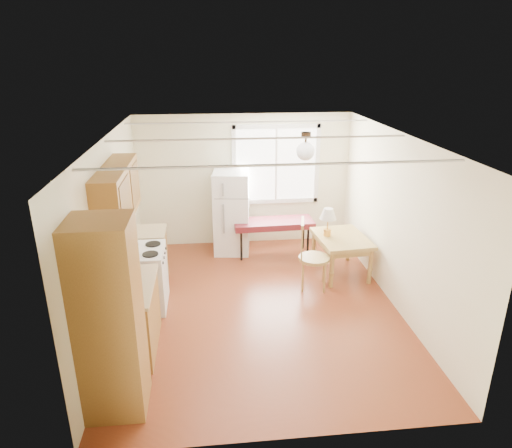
{
  "coord_description": "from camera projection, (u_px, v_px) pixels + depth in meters",
  "views": [
    {
      "loc": [
        -0.67,
        -5.86,
        3.52
      ],
      "look_at": [
        0.0,
        0.41,
        1.15
      ],
      "focal_mm": 32.0,
      "sensor_mm": 36.0,
      "label": 1
    }
  ],
  "objects": [
    {
      "name": "dining_table",
      "position": [
        342.0,
        242.0,
        7.6
      ],
      "size": [
        0.88,
        1.12,
        0.66
      ],
      "rotation": [
        0.0,
        0.0,
        0.09
      ],
      "color": "olive",
      "rests_on": "ground"
    },
    {
      "name": "kettle",
      "position": [
        127.0,
        262.0,
        5.86
      ],
      "size": [
        0.13,
        0.13,
        0.25
      ],
      "color": "#B80D1B",
      "rests_on": "kitchen_run"
    },
    {
      "name": "chair",
      "position": [
        308.0,
        250.0,
        7.1
      ],
      "size": [
        0.52,
        0.51,
        1.12
      ],
      "rotation": [
        0.0,
        0.0,
        -0.21
      ],
      "color": "olive",
      "rests_on": "ground"
    },
    {
      "name": "kitchen_run",
      "position": [
        129.0,
        281.0,
        5.71
      ],
      "size": [
        0.65,
        3.4,
        2.2
      ],
      "color": "brown",
      "rests_on": "ground"
    },
    {
      "name": "table_lamp",
      "position": [
        328.0,
        216.0,
        7.5
      ],
      "size": [
        0.27,
        0.27,
        0.47
      ],
      "rotation": [
        0.0,
        0.0,
        0.12
      ],
      "color": "gold",
      "rests_on": "dining_table"
    },
    {
      "name": "room_shell",
      "position": [
        259.0,
        228.0,
        6.32
      ],
      "size": [
        4.6,
        5.6,
        2.62
      ],
      "color": "#602413",
      "rests_on": "ground"
    },
    {
      "name": "coffee_maker",
      "position": [
        124.0,
        273.0,
        5.47
      ],
      "size": [
        0.23,
        0.28,
        0.39
      ],
      "rotation": [
        0.0,
        0.0,
        0.14
      ],
      "color": "black",
      "rests_on": "kitchen_run"
    },
    {
      "name": "bench",
      "position": [
        273.0,
        224.0,
        8.3
      ],
      "size": [
        1.46,
        0.59,
        0.67
      ],
      "rotation": [
        0.0,
        0.0,
        0.04
      ],
      "color": "#56141C",
      "rests_on": "ground"
    },
    {
      "name": "refrigerator",
      "position": [
        231.0,
        213.0,
        8.39
      ],
      "size": [
        0.7,
        0.7,
        1.54
      ],
      "rotation": [
        0.0,
        0.0,
        -0.12
      ],
      "color": "white",
      "rests_on": "ground"
    },
    {
      "name": "window_unit",
      "position": [
        276.0,
        165.0,
        8.58
      ],
      "size": [
        1.64,
        0.05,
        1.51
      ],
      "color": "white",
      "rests_on": "room_shell"
    },
    {
      "name": "pendant_light",
      "position": [
        305.0,
        150.0,
        6.42
      ],
      "size": [
        0.26,
        0.26,
        0.4
      ],
      "color": "#312115",
      "rests_on": "room_shell"
    }
  ]
}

